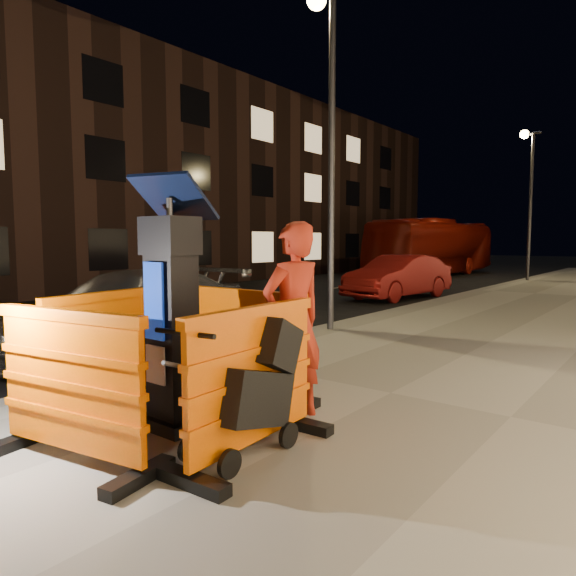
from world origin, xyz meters
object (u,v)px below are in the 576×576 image
Objects in this scene: parking_kiosk at (172,312)px; barrier_kerbside at (111,349)px; barrier_front at (71,388)px; car_silver at (131,352)px; car_red at (398,298)px; stroller at (243,389)px; barrier_bldgside at (253,381)px; man at (293,321)px; barrier_back at (246,346)px; bus_doubledecker at (433,275)px.

barrier_kerbside is at bearing 175.32° from parking_kiosk.
car_silver is (-3.56, 2.99, -0.73)m from barrier_front.
car_silver is (-3.56, 2.04, -1.19)m from parking_kiosk.
stroller is (4.43, -11.88, 0.67)m from car_red.
man is at bearing 15.07° from barrier_bldgside.
barrier_back is 0.76m from man.
stroller is at bearing -61.91° from car_red.
car_silver is 4.94m from stroller.
barrier_front is at bearing -44.89° from car_silver.
stroller is at bearing -97.96° from barrier_kerbside.
car_red is 2.25× the size of man.
parking_kiosk is 0.51× the size of car_red.
bus_doubledecker reaches higher than stroller.
parking_kiosk is at bearing -91.68° from barrier_back.
man is at bearing -61.29° from car_red.
barrier_front is 1.34m from barrier_bldgside.
barrier_kerbside is (-0.95, 0.95, 0.00)m from barrier_front.
parking_kiosk reaches higher than stroller.
car_red is at bearing 85.15° from car_silver.
barrier_bldgside is (0.95, 0.95, 0.00)m from barrier_front.
barrier_kerbside is (-0.95, 0.00, -0.46)m from parking_kiosk.
man is at bearing -9.35° from barrier_back.
barrier_kerbside is (-0.95, -0.95, 0.00)m from barrier_back.
stroller is (0.20, -0.90, -0.40)m from man.
car_silver is at bearing 130.25° from barrier_front.
parking_kiosk reaches higher than barrier_front.
car_red reaches higher than car_silver.
parking_kiosk is at bearing -70.85° from bus_doubledecker.
barrier_back is at bearing -21.90° from car_silver.
car_silver is 2.48× the size of man.
man is (0.68, 1.81, 0.33)m from barrier_front.
bus_doubledecker reaches higher than barrier_back.
barrier_bldgside reaches higher than car_red.
barrier_bldgside is at bearing -29.20° from car_silver.
bus_doubledecker is 23.15m from man.
parking_kiosk reaches higher than man.
barrier_kerbside is at bearing -73.07° from bus_doubledecker.
barrier_front is 1.26m from stroller.
man is (0.68, 0.86, -0.12)m from parking_kiosk.
man is (1.63, 0.86, 0.33)m from barrier_kerbside.
barrier_back is (0.00, 1.90, 0.00)m from barrier_front.
car_silver is 1.11× the size of car_red.
stroller is (0.88, 0.91, -0.06)m from barrier_front.
barrier_back is at bearing 124.28° from stroller.
bus_doubledecker is at bearing 94.26° from car_silver.
car_red is (0.00, 9.79, 0.00)m from car_silver.
man is 1.77× the size of stroller.
barrier_front is at bearing -94.68° from parking_kiosk.
stroller is (4.43, -2.08, 0.67)m from car_silver.
car_red is (-3.55, 10.89, -0.73)m from barrier_back.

